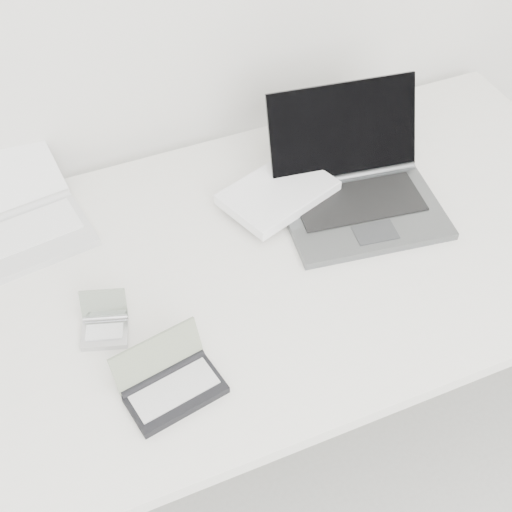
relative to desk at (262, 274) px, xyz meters
name	(u,v)px	position (x,y,z in m)	size (l,w,h in m)	color
desk	(262,274)	(0.00, 0.00, 0.00)	(1.60, 0.80, 0.73)	white
laptop_large	(333,190)	(0.21, 0.09, 0.08)	(0.48, 0.36, 0.21)	#5C5F61
netbook_open_white	(21,222)	(-0.43, 0.28, 0.07)	(0.29, 0.34, 0.08)	silver
pda_silver	(105,325)	(-0.34, -0.05, 0.06)	(0.11, 0.11, 0.07)	silver
palmtop_charcoal	(171,384)	(-0.27, -0.22, 0.06)	(0.18, 0.15, 0.09)	black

